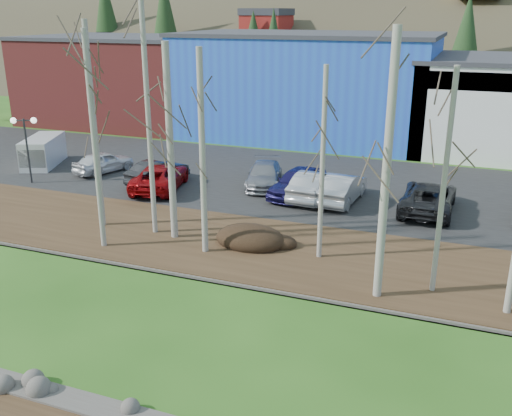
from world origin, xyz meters
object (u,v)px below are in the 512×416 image
at_px(car_0, 103,162).
at_px(car_4, 298,182).
at_px(car_5, 314,185).
at_px(van_grey, 42,152).
at_px(car_8, 342,188).
at_px(car_6, 428,197).
at_px(car_3, 264,175).
at_px(street_lamp, 25,132).
at_px(car_2, 160,177).
at_px(car_1, 158,172).

distance_m(car_0, car_4, 13.05).
xyz_separation_m(car_4, car_5, (0.98, -0.09, -0.01)).
bearing_deg(van_grey, car_0, -21.57).
bearing_deg(car_8, car_6, -175.80).
distance_m(car_3, car_5, 3.65).
xyz_separation_m(car_0, car_8, (15.54, -0.41, 0.10)).
distance_m(street_lamp, car_2, 8.41).
distance_m(street_lamp, van_grey, 4.65).
distance_m(car_1, car_3, 6.38).
height_order(car_0, car_6, car_6).
height_order(car_2, car_8, car_8).
bearing_deg(car_0, car_3, -157.25).
bearing_deg(car_3, street_lamp, -176.52).
relative_size(car_2, car_5, 1.11).
bearing_deg(car_5, car_1, 6.15).
height_order(car_0, car_2, car_2).
bearing_deg(car_5, car_0, 1.76).
distance_m(car_2, car_3, 6.05).
bearing_deg(car_2, car_1, -67.52).
relative_size(car_4, car_5, 0.98).
xyz_separation_m(street_lamp, car_1, (7.14, 2.68, -2.41)).
relative_size(car_4, car_8, 0.98).
xyz_separation_m(car_1, car_5, (9.55, 0.45, 0.08)).
xyz_separation_m(car_1, car_8, (11.07, 0.45, 0.08)).
distance_m(car_5, car_8, 1.52).
xyz_separation_m(car_2, car_8, (10.32, 1.47, 0.05)).
bearing_deg(car_3, car_2, -167.80).
distance_m(car_4, car_5, 0.98).
bearing_deg(car_2, car_0, -33.71).
relative_size(car_1, car_6, 0.77).
distance_m(car_1, van_grey, 9.28).
bearing_deg(car_5, van_grey, 2.24).
relative_size(street_lamp, car_6, 0.72).
relative_size(car_0, van_grey, 0.86).
height_order(car_5, van_grey, van_grey).
height_order(car_3, car_8, car_8).
xyz_separation_m(car_3, car_8, (4.93, -1.28, 0.11)).
bearing_deg(van_grey, car_6, -22.54).
bearing_deg(car_8, car_3, -11.15).
bearing_deg(car_5, car_6, -175.99).
xyz_separation_m(car_0, car_4, (13.04, -0.32, 0.11)).
xyz_separation_m(car_1, van_grey, (-9.24, 0.85, 0.24)).
bearing_deg(car_0, car_1, -172.88).
distance_m(car_5, car_6, 6.01).
bearing_deg(van_grey, car_1, -27.01).
height_order(car_2, car_4, car_4).
distance_m(car_2, car_5, 8.92).
bearing_deg(car_6, car_1, 2.47).
xyz_separation_m(car_4, car_6, (6.99, -0.03, -0.03)).
bearing_deg(car_2, car_8, 174.31).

